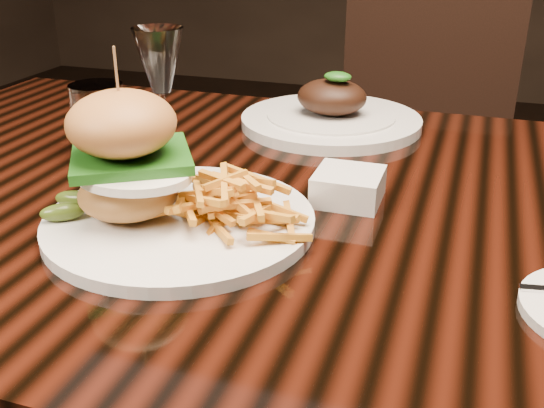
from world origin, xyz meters
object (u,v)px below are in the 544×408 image
(dining_table, at_px, (331,250))
(burger_plate, at_px, (167,185))
(far_dish, at_px, (331,116))
(chair_far, at_px, (418,143))
(wine_glass, at_px, (160,65))

(dining_table, relative_size, burger_plate, 5.01)
(dining_table, distance_m, far_dish, 0.33)
(dining_table, relative_size, chair_far, 1.68)
(wine_glass, height_order, chair_far, chair_far)
(chair_far, bearing_deg, wine_glass, -109.71)
(burger_plate, relative_size, wine_glass, 1.62)
(dining_table, xyz_separation_m, far_dish, (-0.08, 0.30, 0.10))
(burger_plate, relative_size, far_dish, 1.02)
(wine_glass, relative_size, far_dish, 0.63)
(wine_glass, distance_m, far_dish, 0.34)
(burger_plate, bearing_deg, wine_glass, 98.15)
(chair_far, bearing_deg, burger_plate, -100.64)
(far_dish, bearing_deg, wine_glass, -128.18)
(dining_table, distance_m, chair_far, 0.90)
(burger_plate, relative_size, chair_far, 0.34)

